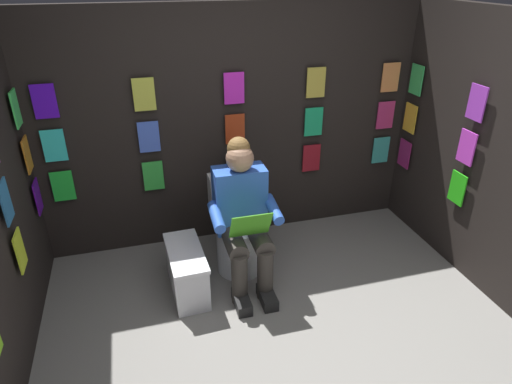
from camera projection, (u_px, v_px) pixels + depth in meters
The scene contains 5 objects.
display_wall_back at pixel (233, 128), 3.93m from camera, with size 3.42×0.14×2.07m.
display_wall_left at pixel (475, 148), 3.49m from camera, with size 0.14×1.90×2.07m.
toilet at pixel (237, 231), 3.74m from camera, with size 0.41×0.55×0.77m.
person_reading at pixel (243, 216), 3.42m from camera, with size 0.53×0.68×1.19m.
comic_longbox_near at pixel (187, 271), 3.47m from camera, with size 0.28×0.61×0.38m.
Camera 1 is at (0.83, 1.72, 2.32)m, focal length 31.39 mm.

